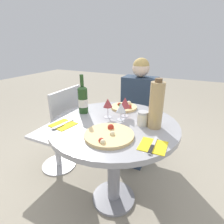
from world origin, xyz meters
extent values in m
plane|color=#9E937F|center=(0.00, 0.00, 0.00)|extent=(12.00, 12.00, 0.00)
cylinder|color=gray|center=(0.00, 0.00, 0.01)|extent=(0.37, 0.37, 0.02)
cylinder|color=gray|center=(0.00, 0.00, 0.37)|extent=(0.10, 0.10, 0.69)
cylinder|color=#9E9EA3|center=(0.00, 0.00, 0.73)|extent=(0.94, 0.94, 0.04)
cylinder|color=silver|center=(-0.05, 0.78, 0.01)|extent=(0.37, 0.37, 0.01)
cylinder|color=silver|center=(-0.05, 0.78, 0.20)|extent=(0.06, 0.06, 0.40)
cube|color=silver|center=(-0.05, 0.78, 0.41)|extent=(0.41, 0.41, 0.03)
cube|color=silver|center=(-0.05, 0.98, 0.66)|extent=(0.41, 0.02, 0.47)
cube|color=#28384C|center=(-0.05, 0.62, 0.21)|extent=(0.31, 0.33, 0.43)
cube|color=#28384C|center=(-0.05, 0.78, 0.69)|extent=(0.37, 0.21, 0.52)
sphere|color=beige|center=(-0.05, 0.78, 1.04)|extent=(0.18, 0.18, 0.18)
sphere|color=tan|center=(-0.05, 0.78, 1.06)|extent=(0.17, 0.17, 0.17)
cylinder|color=silver|center=(-0.75, 0.15, 0.01)|extent=(0.37, 0.37, 0.01)
cylinder|color=silver|center=(-0.75, 0.15, 0.20)|extent=(0.06, 0.06, 0.40)
cube|color=silver|center=(-0.75, 0.15, 0.41)|extent=(0.41, 0.41, 0.03)
cube|color=silver|center=(-0.56, 0.15, 0.66)|extent=(0.02, 0.41, 0.47)
cylinder|color=#E5C17F|center=(0.06, -0.20, 0.76)|extent=(0.31, 0.31, 0.02)
sphere|color=#B22D1E|center=(0.06, -0.30, 0.77)|extent=(0.03, 0.03, 0.03)
sphere|color=beige|center=(0.08, -0.20, 0.77)|extent=(0.03, 0.03, 0.03)
sphere|color=#B22D1E|center=(0.04, -0.13, 0.78)|extent=(0.04, 0.04, 0.04)
sphere|color=beige|center=(0.08, -0.31, 0.77)|extent=(0.03, 0.03, 0.03)
cylinder|color=#E5C17F|center=(-0.04, 0.30, 0.76)|extent=(0.23, 0.23, 0.02)
sphere|color=#B22D1E|center=(-0.09, 0.31, 0.77)|extent=(0.03, 0.03, 0.03)
sphere|color=#336B28|center=(-0.06, 0.28, 0.78)|extent=(0.04, 0.04, 0.04)
sphere|color=#B22D1E|center=(-0.07, 0.32, 0.77)|extent=(0.03, 0.03, 0.03)
sphere|color=#B22D1E|center=(-0.03, 0.27, 0.78)|extent=(0.04, 0.04, 0.04)
sphere|color=#B22D1E|center=(0.01, 0.28, 0.78)|extent=(0.04, 0.04, 0.04)
sphere|color=beige|center=(-0.02, 0.38, 0.78)|extent=(0.04, 0.04, 0.04)
sphere|color=beige|center=(-0.07, 0.33, 0.78)|extent=(0.04, 0.04, 0.04)
cylinder|color=#23471E|center=(-0.31, 0.07, 0.85)|extent=(0.08, 0.08, 0.21)
cone|color=#23471E|center=(-0.31, 0.07, 0.97)|extent=(0.08, 0.08, 0.03)
cylinder|color=#23471E|center=(-0.31, 0.07, 1.02)|extent=(0.03, 0.03, 0.09)
cylinder|color=silver|center=(-0.31, 0.07, 0.83)|extent=(0.08, 0.08, 0.07)
cylinder|color=tan|center=(0.28, 0.05, 0.91)|extent=(0.09, 0.09, 0.31)
cylinder|color=brown|center=(0.28, 0.05, 1.07)|extent=(0.05, 0.05, 0.02)
cylinder|color=silver|center=(0.20, 0.05, 0.79)|extent=(0.08, 0.08, 0.09)
cylinder|color=#B2B2B7|center=(0.20, 0.05, 0.84)|extent=(0.07, 0.07, 0.02)
cylinder|color=silver|center=(0.03, 0.14, 0.75)|extent=(0.06, 0.06, 0.00)
cylinder|color=silver|center=(0.03, 0.14, 0.79)|extent=(0.01, 0.01, 0.07)
cone|color=#9E383D|center=(0.03, 0.14, 0.86)|extent=(0.08, 0.08, 0.08)
cylinder|color=silver|center=(0.03, 0.07, 0.75)|extent=(0.06, 0.06, 0.00)
cylinder|color=silver|center=(0.03, 0.07, 0.78)|extent=(0.01, 0.01, 0.06)
cone|color=silver|center=(0.03, 0.07, 0.85)|extent=(0.07, 0.07, 0.07)
cylinder|color=silver|center=(-0.08, 0.07, 0.75)|extent=(0.06, 0.06, 0.00)
cylinder|color=silver|center=(-0.08, 0.07, 0.79)|extent=(0.01, 0.01, 0.08)
cone|color=#9E383D|center=(-0.08, 0.07, 0.87)|extent=(0.07, 0.07, 0.07)
cube|color=yellow|center=(-0.31, -0.19, 0.75)|extent=(0.17, 0.17, 0.00)
cube|color=silver|center=(-0.31, -0.19, 0.75)|extent=(0.05, 0.19, 0.00)
cube|color=silver|center=(-0.31, -0.24, 0.76)|extent=(0.03, 0.09, 0.00)
cube|color=yellow|center=(0.33, -0.19, 0.75)|extent=(0.15, 0.15, 0.00)
cube|color=silver|center=(0.33, -0.19, 0.75)|extent=(0.02, 0.19, 0.00)
cube|color=black|center=(0.33, -0.24, 0.76)|extent=(0.02, 0.09, 0.00)
camera|label=1|loc=(0.49, -1.05, 1.29)|focal=28.00mm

